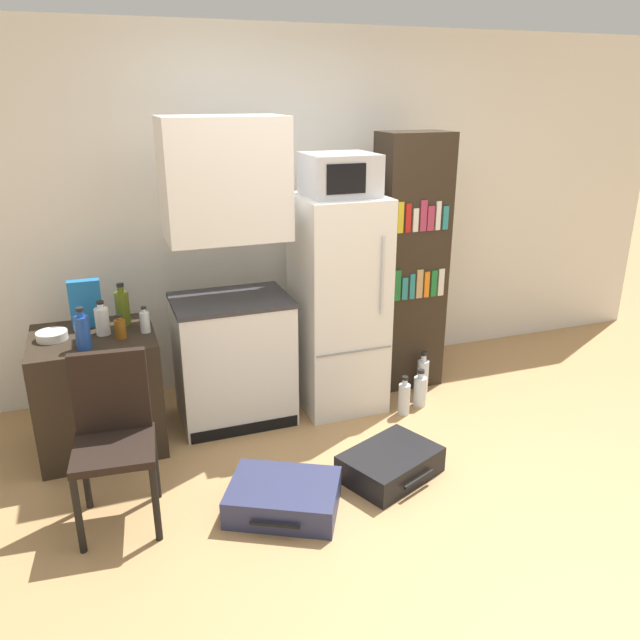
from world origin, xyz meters
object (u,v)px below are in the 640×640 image
Objects in this scene: chair at (113,425)px; suitcase_large_flat at (390,464)px; bottle_blue_soda at (83,332)px; water_bottle_back at (404,398)px; side_table at (99,391)px; bottle_olive_oil at (123,307)px; refrigerator at (338,304)px; bottle_amber_beer at (120,328)px; water_bottle_middle at (420,390)px; microwave at (340,175)px; bowl at (52,336)px; bottle_clear_short at (145,322)px; bottle_milk_white at (102,320)px; suitcase_small_flat at (284,497)px; water_bottle_front at (423,376)px; cereal_box at (86,304)px; bookshelf at (410,264)px; kitchen_hutch at (230,288)px.

suitcase_large_flat is (1.50, -0.18, -0.45)m from chair.
bottle_blue_soda is 2.16m from water_bottle_back.
side_table is at bearing 170.97° from water_bottle_back.
bottle_olive_oil reaches higher than side_table.
water_bottle_back is (0.36, -0.35, -0.63)m from refrigerator.
refrigerator is 1.46m from bottle_amber_beer.
water_bottle_back is at bearing -155.73° from water_bottle_middle.
microwave is 2.03m from bowl.
microwave reaches higher than suitcase_large_flat.
bottle_clear_short is 0.18× the size of chair.
microwave reaches higher than bottle_olive_oil.
bottle_milk_white is (0.11, 0.20, -0.01)m from bottle_blue_soda.
water_bottle_front reaches higher than suitcase_small_flat.
refrigerator is 8.32× the size of bowl.
bottle_clear_short is 0.41m from cereal_box.
refrigerator is at bearing 0.68° from bowl.
bottle_milk_white is at bearing 168.37° from bottle_clear_short.
suitcase_large_flat is 0.78m from water_bottle_back.
bottle_clear_short is at bearing 174.30° from water_bottle_middle.
bottle_olive_oil reaches higher than bottle_clear_short.
bottle_clear_short reaches higher than bowl.
bookshelf reaches higher than water_bottle_middle.
kitchen_hutch reaches higher than bottle_amber_beer.
water_bottle_middle is at bearing -5.70° from bottle_clear_short.
kitchen_hutch reaches higher than bottle_clear_short.
bowl is 2.15m from suitcase_large_flat.
refrigerator reaches higher than water_bottle_front.
bottle_milk_white is at bearing -178.58° from refrigerator.
water_bottle_middle is at bearing -10.62° from bottle_olive_oil.
bottle_amber_beer is at bearing 155.14° from suitcase_small_flat.
bowl is at bearing 128.46° from suitcase_large_flat.
bottle_amber_beer is 1.79m from suitcase_large_flat.
water_bottle_back is (1.11, -0.37, -0.82)m from kitchen_hutch.
bottle_milk_white is at bearing -175.39° from bookshelf.
suitcase_small_flat is (0.01, -1.11, -0.86)m from kitchen_hutch.
cereal_box is (-0.33, 0.23, 0.08)m from bottle_clear_short.
refrigerator reaches higher than suitcase_large_flat.
bottle_olive_oil reaches higher than bowl.
suitcase_large_flat is (1.78, -0.97, -0.69)m from bowl.
cereal_box is (-0.18, 0.29, 0.09)m from bottle_amber_beer.
suitcase_small_flat is (0.89, -1.23, -0.82)m from cereal_box.
chair is at bearing -156.46° from bookshelf.
microwave is 2.72× the size of bottle_clear_short.
water_bottle_middle is (1.27, 0.82, 0.04)m from suitcase_small_flat.
microwave is 2.07m from chair.
water_bottle_back is (-0.25, -0.48, -0.82)m from bookshelf.
bottle_blue_soda is at bearing 179.06° from water_bottle_middle.
chair is 2.34m from water_bottle_front.
bottle_olive_oil is 0.45m from bowl.
microwave is at bearing 3.81° from bottle_clear_short.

